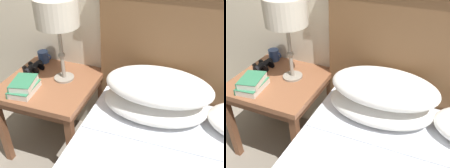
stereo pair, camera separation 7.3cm
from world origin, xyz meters
TOP-DOWN VIEW (x-y plane):
  - nightstand at (-0.59, 0.70)m, footprint 0.58×0.58m
  - table_lamp at (-0.52, 0.75)m, footprint 0.26×0.26m
  - book_on_nightstand at (-0.68, 0.54)m, footprint 0.16×0.21m
  - book_stacked_on_top at (-0.68, 0.54)m, footprint 0.16×0.20m
  - binoculars_pair at (-0.77, 0.78)m, footprint 0.14×0.16m
  - coffee_mug at (-0.77, 0.91)m, footprint 0.10×0.08m

SIDE VIEW (x-z plane):
  - nightstand at x=-0.59m, z-range 0.21..0.77m
  - book_on_nightstand at x=-0.68m, z-range 0.56..0.60m
  - binoculars_pair at x=-0.77m, z-range 0.56..0.61m
  - coffee_mug at x=-0.77m, z-range 0.56..0.65m
  - book_stacked_on_top at x=-0.68m, z-range 0.60..0.64m
  - table_lamp at x=-0.52m, z-range 0.73..1.26m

